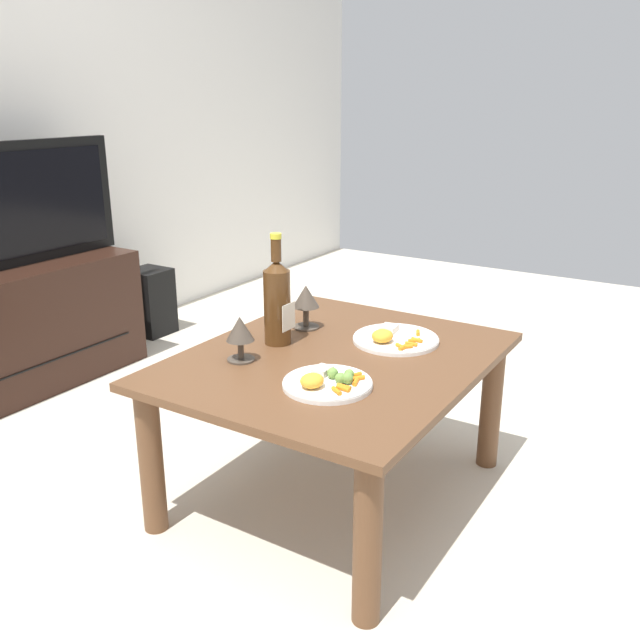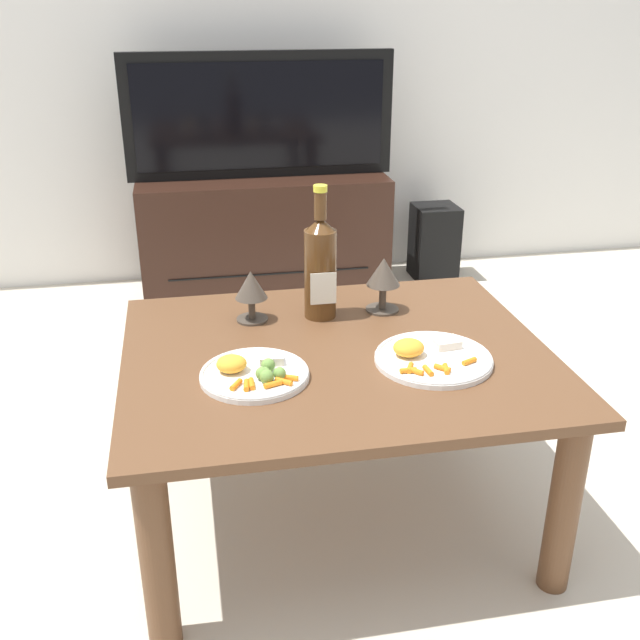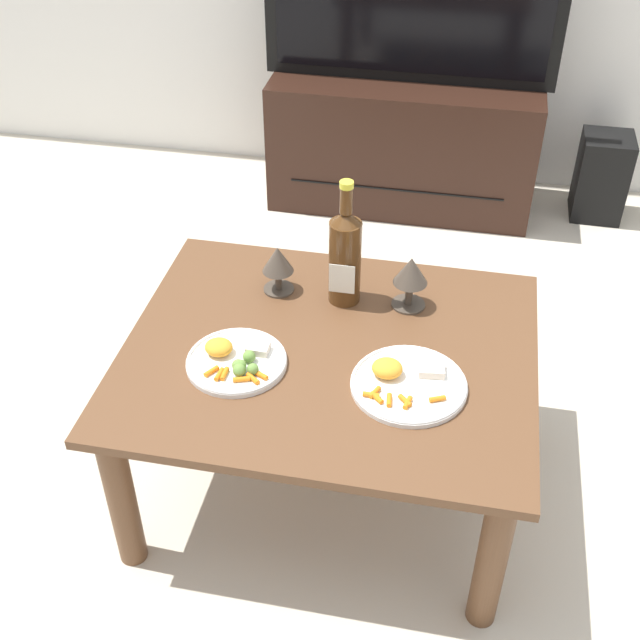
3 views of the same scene
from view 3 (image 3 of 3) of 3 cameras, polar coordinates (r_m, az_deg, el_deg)
The scene contains 10 objects.
ground_plane at distance 2.35m, azimuth 0.56°, elevation -10.91°, with size 6.40×6.40×0.00m, color beige.
dining_table at distance 2.07m, azimuth 0.62°, elevation -3.80°, with size 1.01×0.83×0.47m.
tv_stand at distance 3.47m, azimuth 5.83°, elevation 12.22°, with size 1.07×0.43×0.53m.
tv_screen at distance 3.28m, azimuth 6.43°, elevation 20.42°, with size 1.13×0.05×0.51m.
floor_speaker at distance 3.57m, azimuth 19.00°, elevation 9.43°, with size 0.20×0.20×0.35m, color black.
wine_bottle at distance 2.10m, azimuth 1.63°, elevation 4.64°, with size 0.08×0.09×0.35m.
goblet_left at distance 2.16m, azimuth -2.96°, elevation 4.05°, with size 0.08×0.08×0.14m.
goblet_right at distance 2.11m, azimuth 6.34°, elevation 3.21°, with size 0.09×0.09×0.15m.
dinner_plate_left at distance 1.97m, azimuth -5.87°, elevation -2.80°, with size 0.24×0.24×0.05m.
dinner_plate_right at distance 1.92m, azimuth 6.07°, elevation -4.34°, with size 0.27×0.27×0.05m.
Camera 3 is at (0.28, -1.51, 1.77)m, focal length 45.96 mm.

